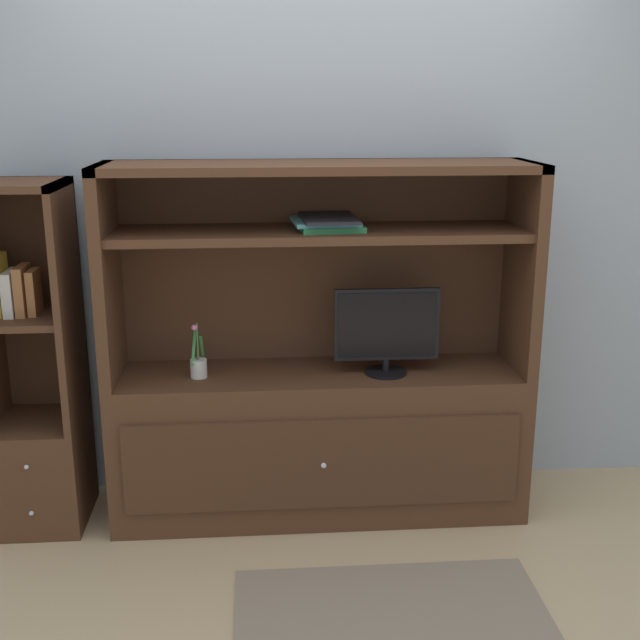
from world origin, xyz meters
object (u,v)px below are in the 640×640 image
object	(u,v)px
tv_monitor	(387,329)
upright_book_row	(12,289)
bookshelf_tall	(37,410)
magazine_stack	(328,223)
media_console	(319,405)
potted_plant	(198,365)

from	to	relation	value
tv_monitor	upright_book_row	xyz separation A→B (m)	(-1.58, 0.05, 0.20)
bookshelf_tall	upright_book_row	world-z (taller)	bookshelf_tall
tv_monitor	bookshelf_tall	world-z (taller)	bookshelf_tall
magazine_stack	bookshelf_tall	bearing A→B (deg)	179.72
magazine_stack	upright_book_row	bearing A→B (deg)	-179.80
magazine_stack	upright_book_row	xyz separation A→B (m)	(-1.32, -0.00, -0.26)
media_console	tv_monitor	distance (m)	0.47
media_console	potted_plant	size ratio (longest dim) A/B	7.51
magazine_stack	bookshelf_tall	world-z (taller)	bookshelf_tall
potted_plant	bookshelf_tall	distance (m)	0.74
bookshelf_tall	tv_monitor	bearing A→B (deg)	-2.29
tv_monitor	bookshelf_tall	bearing A→B (deg)	177.71
potted_plant	magazine_stack	size ratio (longest dim) A/B	0.71
media_console	potted_plant	bearing A→B (deg)	-175.48
upright_book_row	bookshelf_tall	bearing A→B (deg)	12.80
tv_monitor	potted_plant	bearing A→B (deg)	178.99
tv_monitor	potted_plant	xyz separation A→B (m)	(-0.82, 0.01, -0.14)
tv_monitor	bookshelf_tall	distance (m)	1.57
bookshelf_tall	media_console	bearing A→B (deg)	-0.24
media_console	magazine_stack	xyz separation A→B (m)	(0.04, -0.00, 0.82)
bookshelf_tall	upright_book_row	size ratio (longest dim) A/B	5.90
potted_plant	bookshelf_tall	world-z (taller)	bookshelf_tall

